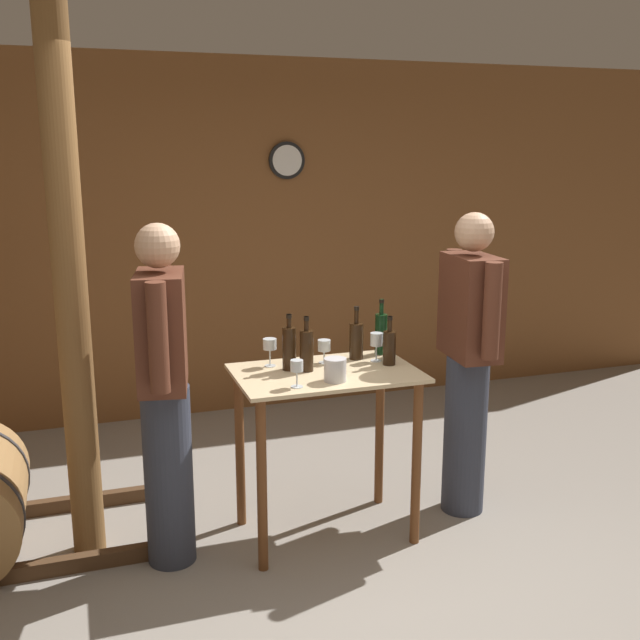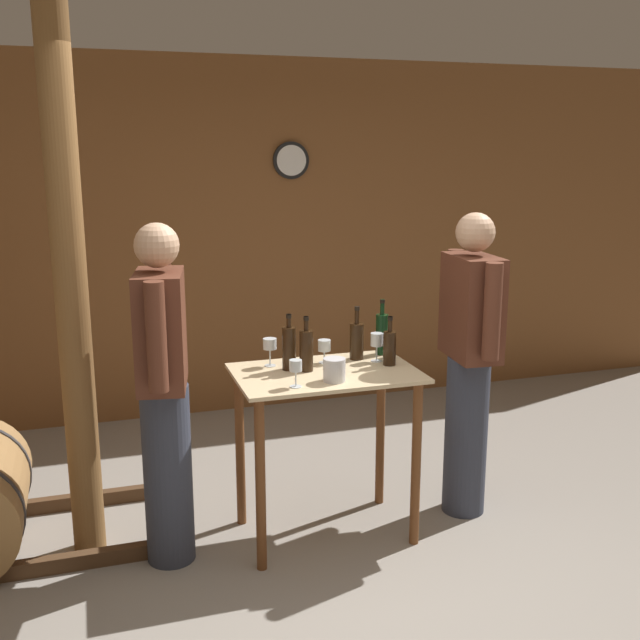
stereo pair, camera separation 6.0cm
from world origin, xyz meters
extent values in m
plane|color=gray|center=(0.00, 0.00, 0.00)|extent=(14.00, 14.00, 0.00)
cube|color=brown|center=(0.00, 2.82, 1.35)|extent=(8.40, 0.05, 2.70)
cylinder|color=black|center=(0.35, 2.78, 1.94)|extent=(0.28, 0.03, 0.28)
cylinder|color=white|center=(0.35, 2.77, 1.94)|extent=(0.23, 0.01, 0.23)
cube|color=beige|center=(-0.05, 0.69, 0.90)|extent=(0.94, 0.61, 0.02)
cylinder|color=brown|center=(-0.46, 0.45, 0.45)|extent=(0.05, 0.05, 0.89)
cylinder|color=brown|center=(0.36, 0.45, 0.45)|extent=(0.05, 0.05, 0.89)
cylinder|color=brown|center=(-0.46, 0.94, 0.45)|extent=(0.05, 0.05, 0.89)
cylinder|color=brown|center=(0.36, 0.94, 0.45)|extent=(0.05, 0.05, 0.89)
cylinder|color=brown|center=(-1.27, 0.91, 1.35)|extent=(0.16, 0.16, 2.70)
cylinder|color=black|center=(-0.22, 0.78, 1.03)|extent=(0.07, 0.07, 0.22)
cylinder|color=black|center=(-0.22, 0.78, 1.17)|extent=(0.02, 0.02, 0.07)
cylinder|color=black|center=(-0.22, 0.78, 1.20)|extent=(0.03, 0.03, 0.02)
cylinder|color=black|center=(-0.14, 0.73, 1.02)|extent=(0.07, 0.07, 0.21)
cylinder|color=black|center=(-0.14, 0.73, 1.16)|extent=(0.02, 0.02, 0.08)
cylinder|color=black|center=(-0.14, 0.73, 1.19)|extent=(0.03, 0.03, 0.02)
cylinder|color=black|center=(0.18, 0.86, 1.01)|extent=(0.08, 0.08, 0.20)
cylinder|color=black|center=(0.18, 0.86, 1.16)|extent=(0.02, 0.02, 0.10)
cylinder|color=black|center=(0.18, 0.86, 1.20)|extent=(0.03, 0.03, 0.02)
cylinder|color=black|center=(0.31, 0.71, 1.00)|extent=(0.07, 0.07, 0.18)
cylinder|color=black|center=(0.31, 0.71, 1.14)|extent=(0.02, 0.02, 0.08)
cylinder|color=black|center=(0.31, 0.71, 1.17)|extent=(0.03, 0.03, 0.02)
cylinder|color=black|center=(0.35, 0.92, 1.03)|extent=(0.07, 0.07, 0.23)
cylinder|color=black|center=(0.35, 0.92, 1.18)|extent=(0.02, 0.02, 0.09)
cylinder|color=black|center=(0.35, 0.92, 1.21)|extent=(0.03, 0.03, 0.02)
cylinder|color=silver|center=(-0.30, 0.88, 0.92)|extent=(0.06, 0.06, 0.00)
cylinder|color=silver|center=(-0.30, 0.88, 0.96)|extent=(0.01, 0.01, 0.09)
cylinder|color=silver|center=(-0.30, 0.88, 1.03)|extent=(0.07, 0.07, 0.06)
cylinder|color=silver|center=(-0.26, 0.49, 0.92)|extent=(0.06, 0.06, 0.00)
cylinder|color=silver|center=(-0.26, 0.49, 0.96)|extent=(0.01, 0.01, 0.08)
cylinder|color=silver|center=(-0.26, 0.49, 1.02)|extent=(0.06, 0.06, 0.06)
cylinder|color=silver|center=(-0.01, 0.84, 0.92)|extent=(0.06, 0.06, 0.00)
cylinder|color=silver|center=(-0.01, 0.84, 0.95)|extent=(0.01, 0.01, 0.06)
cylinder|color=silver|center=(-0.01, 0.84, 1.01)|extent=(0.07, 0.07, 0.06)
cylinder|color=silver|center=(0.27, 0.79, 0.92)|extent=(0.06, 0.06, 0.00)
cylinder|color=silver|center=(0.27, 0.79, 0.96)|extent=(0.01, 0.01, 0.08)
cylinder|color=silver|center=(0.27, 0.79, 1.04)|extent=(0.07, 0.07, 0.07)
cylinder|color=silver|center=(-0.06, 0.53, 0.97)|extent=(0.11, 0.11, 0.12)
cylinder|color=#333847|center=(-0.87, 0.69, 0.46)|extent=(0.24, 0.24, 0.92)
cube|color=#592D1E|center=(-0.87, 0.69, 1.20)|extent=(0.29, 0.43, 0.56)
sphere|color=tan|center=(-0.87, 0.69, 1.60)|extent=(0.21, 0.21, 0.21)
cylinder|color=#592D1E|center=(-0.92, 0.44, 1.22)|extent=(0.09, 0.09, 0.50)
cylinder|color=#592D1E|center=(-0.83, 0.93, 1.22)|extent=(0.09, 0.09, 0.50)
cylinder|color=#333847|center=(0.79, 0.71, 0.46)|extent=(0.24, 0.24, 0.92)
cube|color=#592D1E|center=(0.79, 0.71, 1.20)|extent=(0.25, 0.42, 0.56)
sphere|color=tan|center=(0.79, 0.71, 1.60)|extent=(0.21, 0.21, 0.21)
cylinder|color=#592D1E|center=(0.81, 0.96, 1.22)|extent=(0.09, 0.09, 0.51)
cylinder|color=#592D1E|center=(0.77, 0.46, 1.22)|extent=(0.09, 0.09, 0.51)
camera|label=1|loc=(-1.25, -2.80, 2.04)|focal=42.00mm
camera|label=2|loc=(-1.19, -2.82, 2.04)|focal=42.00mm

